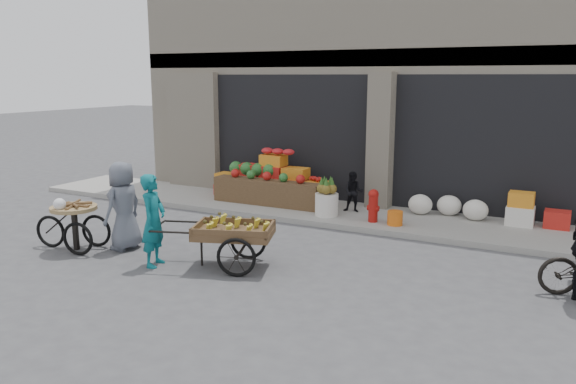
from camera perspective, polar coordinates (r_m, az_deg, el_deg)
The scene contains 13 objects.
ground at distance 9.22m, azimuth -0.75°, elevation -8.50°, with size 80.00×80.00×0.00m, color #424244.
sidewalk at distance 12.81m, azimuth 7.91°, elevation -2.52°, with size 18.00×2.20×0.12m, color gray.
building at distance 16.19m, azimuth 13.01°, elevation 12.08°, with size 14.00×6.45×7.00m.
fruit_display at distance 13.92m, azimuth -1.31°, elevation 1.31°, with size 3.10×1.12×1.24m.
pineapple_bin at distance 12.55m, azimuth 3.95°, elevation -1.28°, with size 0.52×0.52×0.50m, color silver.
fire_hydrant at distance 12.09m, azimuth 8.66°, elevation -1.24°, with size 0.22×0.22×0.71m.
orange_bucket at distance 11.96m, azimuth 10.81°, elevation -2.62°, with size 0.32×0.32×0.30m, color orange.
right_bay_goods at distance 12.73m, azimuth 20.03°, elevation -1.61°, with size 3.35×0.60×0.70m.
seated_person at distance 12.90m, azimuth 6.65°, elevation 0.01°, with size 0.45×0.35×0.93m, color black.
banana_cart at distance 9.48m, azimuth -5.82°, elevation -3.75°, with size 2.36×1.53×0.92m.
vendor_woman at distance 9.76m, azimuth -13.51°, elevation -2.82°, with size 0.58×0.38×1.59m, color #0E646D.
tricycle_cart at distance 11.13m, azimuth -20.89°, elevation -2.70°, with size 1.46×0.99×0.95m.
vendor_grey at distance 10.83m, azimuth -16.38°, elevation -1.35°, with size 0.81×0.53×1.66m, color slate.
Camera 1 is at (4.07, -7.64, 3.19)m, focal length 35.00 mm.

